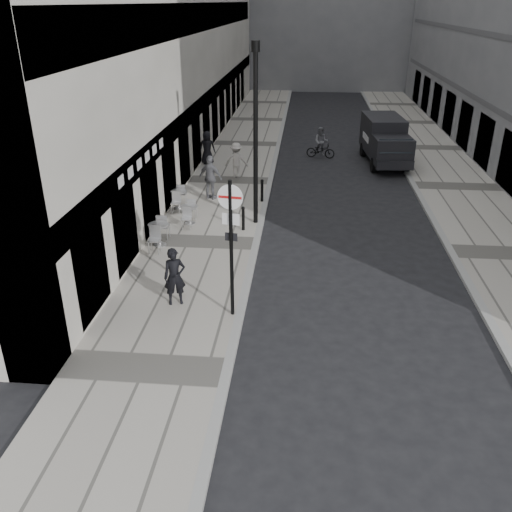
% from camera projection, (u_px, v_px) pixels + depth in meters
% --- Properties ---
extents(ground, '(120.00, 120.00, 0.00)m').
position_uv_depth(ground, '(207.00, 462.00, 10.59)').
color(ground, black).
rests_on(ground, ground).
extents(sidewalk, '(4.00, 60.00, 0.12)m').
position_uv_depth(sidewalk, '(230.00, 181.00, 26.94)').
color(sidewalk, '#A19C92').
rests_on(sidewalk, ground).
extents(far_sidewalk, '(4.00, 60.00, 0.12)m').
position_uv_depth(far_sidewalk, '(456.00, 187.00, 26.03)').
color(far_sidewalk, '#A19C92').
rests_on(far_sidewalk, ground).
extents(walking_man, '(0.73, 0.59, 1.73)m').
position_uv_depth(walking_man, '(175.00, 277.00, 15.58)').
color(walking_man, black).
rests_on(walking_man, sidewalk).
extents(sign_post, '(0.68, 0.15, 3.94)m').
position_uv_depth(sign_post, '(231.00, 232.00, 14.32)').
color(sign_post, black).
rests_on(sign_post, sidewalk).
extents(lamppost, '(0.31, 0.31, 6.81)m').
position_uv_depth(lamppost, '(256.00, 127.00, 20.14)').
color(lamppost, black).
rests_on(lamppost, sidewalk).
extents(bollard_near, '(0.12, 0.12, 0.89)m').
position_uv_depth(bollard_near, '(243.00, 219.00, 20.84)').
color(bollard_near, black).
rests_on(bollard_near, sidewalk).
extents(bollard_far, '(0.12, 0.12, 0.94)m').
position_uv_depth(bollard_far, '(262.00, 191.00, 23.83)').
color(bollard_far, black).
rests_on(bollard_far, sidewalk).
extents(panel_van, '(2.34, 5.32, 2.44)m').
position_uv_depth(panel_van, '(385.00, 138.00, 29.55)').
color(panel_van, black).
rests_on(panel_van, ground).
extents(cyclist, '(1.69, 0.85, 1.74)m').
position_uv_depth(cyclist, '(321.00, 146.00, 30.86)').
color(cyclist, black).
rests_on(cyclist, ground).
extents(pedestrian_a, '(1.25, 0.90, 1.97)m').
position_uv_depth(pedestrian_a, '(211.00, 177.00, 23.94)').
color(pedestrian_a, slate).
rests_on(pedestrian_a, sidewalk).
extents(pedestrian_b, '(1.15, 0.68, 1.75)m').
position_uv_depth(pedestrian_b, '(236.00, 160.00, 26.92)').
color(pedestrian_b, '#AFA7A1').
rests_on(pedestrian_b, sidewalk).
extents(pedestrian_c, '(0.90, 0.62, 1.77)m').
position_uv_depth(pedestrian_c, '(207.00, 148.00, 29.19)').
color(pedestrian_c, black).
rests_on(pedestrian_c, sidewalk).
extents(cafe_table_near, '(0.75, 1.69, 0.97)m').
position_uv_depth(cafe_table_near, '(159.00, 233.00, 19.51)').
color(cafe_table_near, silver).
rests_on(cafe_table_near, sidewalk).
extents(cafe_table_mid, '(0.67, 1.52, 0.87)m').
position_uv_depth(cafe_table_mid, '(189.00, 213.00, 21.45)').
color(cafe_table_mid, silver).
rests_on(cafe_table_mid, sidewalk).
extents(cafe_table_far, '(0.70, 1.58, 0.90)m').
position_uv_depth(cafe_table_far, '(179.00, 198.00, 23.05)').
color(cafe_table_far, silver).
rests_on(cafe_table_far, sidewalk).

